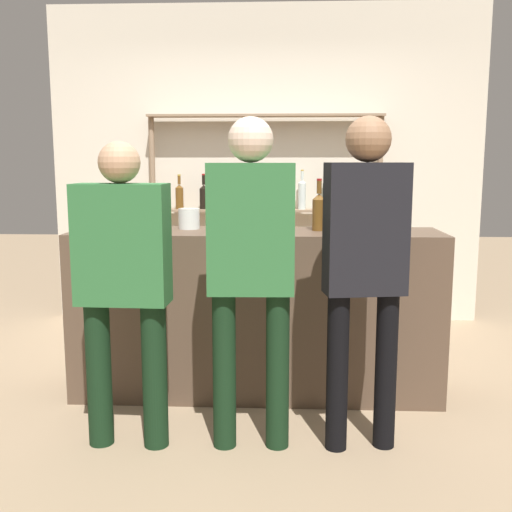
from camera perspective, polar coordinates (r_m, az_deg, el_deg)
ground_plane at (r=3.90m, az=-0.00°, el=-12.77°), size 16.00×16.00×0.00m
bar_counter at (r=3.74m, az=-0.00°, el=-5.45°), size 2.25×0.52×1.03m
back_wall at (r=5.48m, az=0.93°, el=8.54°), size 3.85×0.12×2.80m
back_shelf at (r=5.30m, az=0.98°, el=6.45°), size 2.05×0.18×1.85m
counter_bottle_0 at (r=3.64m, az=-3.32°, el=4.46°), size 0.09×0.09×0.34m
counter_bottle_1 at (r=3.71m, az=0.46°, el=4.73°), size 0.09×0.09×0.36m
counter_bottle_2 at (r=3.68m, az=6.00°, el=4.31°), size 0.08×0.08×0.32m
counter_bottle_3 at (r=3.63m, az=-1.66°, el=4.41°), size 0.08×0.08×0.34m
counter_bottle_4 at (r=3.60m, az=2.66°, el=4.52°), size 0.08×0.08×0.37m
counter_bottle_5 at (r=3.69m, az=-12.60°, el=4.31°), size 0.07×0.07×0.35m
wine_glass at (r=3.50m, az=-4.14°, el=3.94°), size 0.07×0.07×0.15m
ice_bucket at (r=3.62m, az=8.82°, el=4.09°), size 0.21×0.21×0.23m
cork_jar at (r=3.78m, az=-6.38°, el=3.55°), size 0.13×0.13×0.13m
customer_center at (r=2.93m, az=-0.50°, el=-0.17°), size 0.43×0.22×1.66m
customer_right at (r=2.96m, az=10.34°, el=0.03°), size 0.41×0.23×1.66m
customer_left at (r=3.03m, az=-12.53°, el=-1.70°), size 0.46×0.21×1.54m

